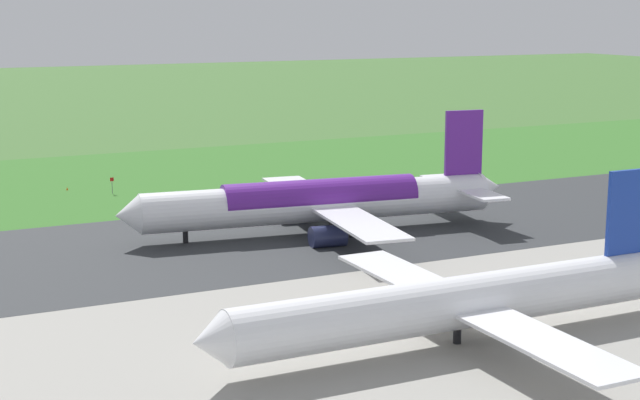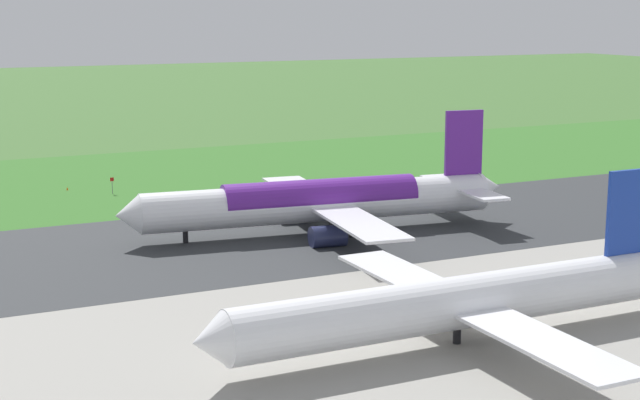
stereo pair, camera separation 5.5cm
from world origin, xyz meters
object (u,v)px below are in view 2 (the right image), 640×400
object	(u,v)px
airliner_main	(323,201)
no_stopping_sign	(112,184)
airliner_parked_mid	(461,301)
traffic_cone_orange	(67,189)

from	to	relation	value
airliner_main	no_stopping_sign	xyz separation A→B (m)	(18.77, -39.58, -2.74)
airliner_main	no_stopping_sign	distance (m)	43.89
airliner_main	no_stopping_sign	world-z (taller)	airliner_main
airliner_parked_mid	no_stopping_sign	xyz separation A→B (m)	(10.76, -84.25, -2.35)
airliner_main	airliner_parked_mid	world-z (taller)	airliner_main
airliner_parked_mid	no_stopping_sign	world-z (taller)	airliner_parked_mid
no_stopping_sign	traffic_cone_orange	distance (m)	8.94
no_stopping_sign	traffic_cone_orange	world-z (taller)	no_stopping_sign
traffic_cone_orange	airliner_main	bearing A→B (deg)	118.20
airliner_parked_mid	traffic_cone_orange	size ratio (longest dim) A/B	89.95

